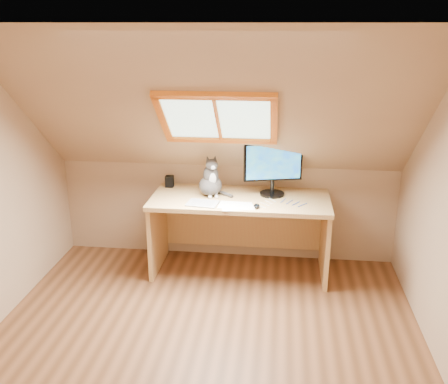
# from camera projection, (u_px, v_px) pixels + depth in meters

# --- Properties ---
(ground) EXTENTS (3.50, 3.50, 0.00)m
(ground) POSITION_uv_depth(u_px,v_px,m) (201.00, 354.00, 3.81)
(ground) COLOR brown
(ground) RESTS_ON ground
(room_shell) EXTENTS (3.52, 3.52, 2.41)m
(room_shell) POSITION_uv_depth(u_px,v_px,m) (196.00, 179.00, 3.26)
(room_shell) COLOR tan
(room_shell) RESTS_ON ground
(desk) EXTENTS (1.73, 0.76, 0.79)m
(desk) POSITION_uv_depth(u_px,v_px,m) (241.00, 217.00, 4.98)
(desk) COLOR tan
(desk) RESTS_ON ground
(monitor) EXTENTS (0.56, 0.24, 0.53)m
(monitor) POSITION_uv_depth(u_px,v_px,m) (273.00, 166.00, 4.81)
(monitor) COLOR black
(monitor) RESTS_ON desk
(cat) EXTENTS (0.31, 0.34, 0.42)m
(cat) POSITION_uv_depth(u_px,v_px,m) (211.00, 181.00, 4.86)
(cat) COLOR #423D3A
(cat) RESTS_ON desk
(desk_speaker) EXTENTS (0.08, 0.08, 0.12)m
(desk_speaker) POSITION_uv_depth(u_px,v_px,m) (170.00, 181.00, 5.14)
(desk_speaker) COLOR black
(desk_speaker) RESTS_ON desk
(graphics_tablet) EXTENTS (0.31, 0.24, 0.01)m
(graphics_tablet) POSITION_uv_depth(u_px,v_px,m) (203.00, 203.00, 4.66)
(graphics_tablet) COLOR #B2B2B7
(graphics_tablet) RESTS_ON desk
(mouse) EXTENTS (0.06, 0.10, 0.03)m
(mouse) POSITION_uv_depth(u_px,v_px,m) (257.00, 206.00, 4.57)
(mouse) COLOR black
(mouse) RESTS_ON desk
(papers) EXTENTS (0.33, 0.27, 0.00)m
(papers) POSITION_uv_depth(u_px,v_px,m) (233.00, 206.00, 4.60)
(papers) COLOR white
(papers) RESTS_ON desk
(cables) EXTENTS (0.51, 0.26, 0.01)m
(cables) POSITION_uv_depth(u_px,v_px,m) (283.00, 203.00, 4.68)
(cables) COLOR silver
(cables) RESTS_ON desk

